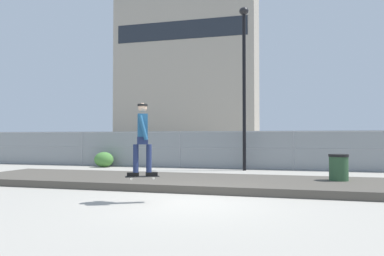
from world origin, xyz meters
TOP-DOWN VIEW (x-y plane):
  - ground_plane at (0.00, 0.00)m, footprint 120.00×120.00m
  - gravel_berm at (0.00, 2.91)m, footprint 16.33×3.51m
  - skateboard at (-0.93, -0.34)m, footprint 0.81×0.53m
  - skater at (-0.93, -0.34)m, footprint 0.69×0.62m
  - chain_fence at (0.00, 9.12)m, footprint 27.83×0.06m
  - street_lamp at (0.54, 8.46)m, footprint 0.44×0.44m
  - parked_car_near at (-4.18, 12.58)m, footprint 4.56×2.27m
  - parked_car_mid at (1.06, 12.64)m, footprint 4.55×2.26m
  - library_building at (-11.05, 42.25)m, footprint 19.61×10.08m
  - shrub_left at (-6.71, 8.52)m, footprint 1.02×0.83m
  - trash_bin at (3.94, 3.45)m, footprint 0.59×0.59m

SIDE VIEW (x-z plane):
  - ground_plane at x=0.00m, z-range 0.00..0.00m
  - gravel_berm at x=0.00m, z-range 0.00..0.23m
  - shrub_left at x=-6.71m, z-range 0.00..0.78m
  - trash_bin at x=3.94m, z-range 0.00..1.03m
  - skateboard at x=-0.93m, z-range 0.58..0.65m
  - parked_car_near at x=-4.18m, z-range 0.01..1.67m
  - parked_car_mid at x=1.06m, z-range 0.01..1.67m
  - chain_fence at x=0.00m, z-range 0.01..1.86m
  - skater at x=-0.93m, z-range 0.74..2.48m
  - street_lamp at x=0.54m, z-range 0.86..8.52m
  - library_building at x=-11.05m, z-range 0.00..25.67m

